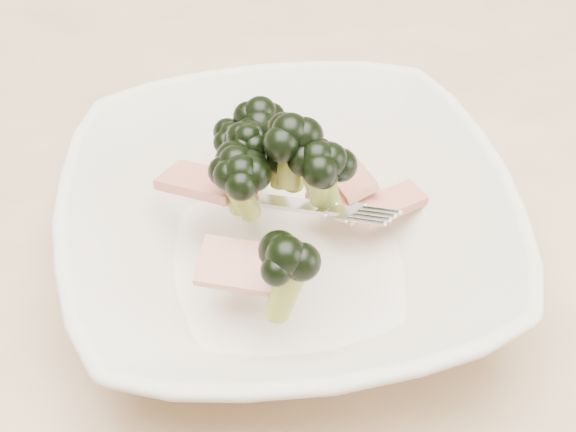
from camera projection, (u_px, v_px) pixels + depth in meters
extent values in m
cube|color=tan|center=(234.00, 265.00, 0.58)|extent=(1.20, 0.80, 0.04)
imported|color=beige|center=(288.00, 232.00, 0.52)|extent=(0.34, 0.34, 0.07)
cylinder|color=olive|center=(252.00, 166.00, 0.53)|extent=(0.02, 0.02, 0.04)
ellipsoid|color=black|center=(251.00, 139.00, 0.52)|extent=(0.04, 0.04, 0.03)
cylinder|color=olive|center=(316.00, 185.00, 0.49)|extent=(0.02, 0.02, 0.04)
ellipsoid|color=black|center=(317.00, 157.00, 0.47)|extent=(0.04, 0.04, 0.03)
cylinder|color=olive|center=(294.00, 171.00, 0.52)|extent=(0.01, 0.01, 0.03)
ellipsoid|color=black|center=(294.00, 148.00, 0.51)|extent=(0.04, 0.04, 0.03)
cylinder|color=olive|center=(286.00, 290.00, 0.46)|extent=(0.03, 0.02, 0.05)
ellipsoid|color=black|center=(286.00, 256.00, 0.44)|extent=(0.04, 0.04, 0.03)
cylinder|color=olive|center=(282.00, 161.00, 0.51)|extent=(0.02, 0.02, 0.04)
ellipsoid|color=black|center=(281.00, 133.00, 0.50)|extent=(0.03, 0.03, 0.02)
cylinder|color=olive|center=(326.00, 187.00, 0.50)|extent=(0.02, 0.02, 0.04)
ellipsoid|color=black|center=(327.00, 160.00, 0.48)|extent=(0.04, 0.04, 0.03)
cylinder|color=olive|center=(290.00, 161.00, 0.49)|extent=(0.02, 0.02, 0.04)
ellipsoid|color=black|center=(290.00, 132.00, 0.47)|extent=(0.04, 0.04, 0.03)
cylinder|color=olive|center=(242.00, 158.00, 0.56)|extent=(0.02, 0.02, 0.03)
ellipsoid|color=black|center=(240.00, 136.00, 0.55)|extent=(0.04, 0.04, 0.03)
cylinder|color=olive|center=(261.00, 145.00, 0.55)|extent=(0.02, 0.02, 0.05)
ellipsoid|color=black|center=(260.00, 113.00, 0.53)|extent=(0.04, 0.04, 0.03)
cylinder|color=olive|center=(243.00, 199.00, 0.49)|extent=(0.02, 0.02, 0.04)
ellipsoid|color=black|center=(241.00, 172.00, 0.48)|extent=(0.03, 0.03, 0.03)
cylinder|color=olive|center=(259.00, 155.00, 0.56)|extent=(0.02, 0.02, 0.04)
ellipsoid|color=black|center=(259.00, 131.00, 0.55)|extent=(0.03, 0.03, 0.03)
cylinder|color=olive|center=(233.00, 161.00, 0.55)|extent=(0.02, 0.02, 0.04)
ellipsoid|color=black|center=(231.00, 134.00, 0.54)|extent=(0.03, 0.03, 0.02)
cylinder|color=olive|center=(238.00, 190.00, 0.50)|extent=(0.02, 0.02, 0.03)
ellipsoid|color=black|center=(236.00, 163.00, 0.49)|extent=(0.04, 0.04, 0.03)
cylinder|color=olive|center=(249.00, 164.00, 0.52)|extent=(0.02, 0.02, 0.04)
ellipsoid|color=black|center=(248.00, 138.00, 0.50)|extent=(0.03, 0.03, 0.02)
cylinder|color=olive|center=(239.00, 170.00, 0.54)|extent=(0.02, 0.02, 0.04)
ellipsoid|color=black|center=(238.00, 145.00, 0.53)|extent=(0.03, 0.03, 0.02)
cube|color=maroon|center=(390.00, 204.00, 0.55)|extent=(0.05, 0.04, 0.01)
cube|color=maroon|center=(349.00, 175.00, 0.55)|extent=(0.04, 0.05, 0.02)
cube|color=maroon|center=(242.00, 186.00, 0.52)|extent=(0.03, 0.04, 0.02)
cube|color=maroon|center=(238.00, 265.00, 0.49)|extent=(0.05, 0.04, 0.02)
cube|color=maroon|center=(202.00, 182.00, 0.52)|extent=(0.06, 0.05, 0.02)
cube|color=maroon|center=(340.00, 201.00, 0.55)|extent=(0.05, 0.05, 0.01)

